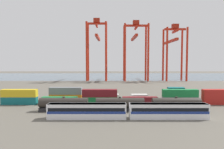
{
  "coord_description": "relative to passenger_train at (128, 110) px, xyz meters",
  "views": [
    {
      "loc": [
        -6.5,
        -73.67,
        14.67
      ],
      "look_at": [
        -6.69,
        31.96,
        8.23
      ],
      "focal_mm": 32.91,
      "sensor_mm": 36.0,
      "label": 1
    }
  ],
  "objects": [
    {
      "name": "ground_plane",
      "position": [
        2.41,
        61.08,
        -2.14
      ],
      "size": [
        420.0,
        420.0,
        0.0
      ],
      "primitive_type": "plane",
      "color": "#5B564C"
    },
    {
      "name": "harbour_water",
      "position": [
        2.41,
        160.91,
        -2.14
      ],
      "size": [
        400.0,
        110.0,
        0.01
      ],
      "primitive_type": "cube",
      "color": "#475B6B",
      "rests_on": "ground_plane"
    },
    {
      "name": "passenger_train",
      "position": [
        0.0,
        0.0,
        0.0
      ],
      "size": [
        41.45,
        3.14,
        3.9
      ],
      "color": "silver",
      "rests_on": "ground_plane"
    },
    {
      "name": "freight_tank_row",
      "position": [
        -1.71,
        8.06,
        -0.1
      ],
      "size": [
        48.04,
        2.87,
        4.33
      ],
      "color": "#232326",
      "rests_on": "ground_plane"
    },
    {
      "name": "shipping_container_0",
      "position": [
        -36.22,
        17.88,
        -0.84
      ],
      "size": [
        12.1,
        2.44,
        2.6
      ],
      "primitive_type": "cube",
      "color": "#146066",
      "rests_on": "ground_plane"
    },
    {
      "name": "shipping_container_1",
      "position": [
        -36.22,
        17.88,
        1.76
      ],
      "size": [
        12.1,
        2.44,
        2.6
      ],
      "primitive_type": "cube",
      "color": "gold",
      "rests_on": "shipping_container_0"
    },
    {
      "name": "shipping_container_2",
      "position": [
        -22.29,
        17.88,
        -0.84
      ],
      "size": [
        12.1,
        2.44,
        2.6
      ],
      "primitive_type": "cube",
      "color": "#197538",
      "rests_on": "ground_plane"
    },
    {
      "name": "shipping_container_3",
      "position": [
        -8.36,
        17.88,
        -0.84
      ],
      "size": [
        12.1,
        2.44,
        2.6
      ],
      "primitive_type": "cube",
      "color": "#197538",
      "rests_on": "ground_plane"
    },
    {
      "name": "shipping_container_4",
      "position": [
        -8.36,
        17.88,
        1.76
      ],
      "size": [
        12.1,
        2.44,
        2.6
      ],
      "primitive_type": "cube",
      "color": "maroon",
      "rests_on": "shipping_container_3"
    },
    {
      "name": "shipping_container_5",
      "position": [
        5.57,
        17.88,
        -0.84
      ],
      "size": [
        12.1,
        2.44,
        2.6
      ],
      "primitive_type": "cube",
      "color": "maroon",
      "rests_on": "ground_plane"
    },
    {
      "name": "shipping_container_6",
      "position": [
        19.5,
        17.88,
        -0.84
      ],
      "size": [
        12.1,
        2.44,
        2.6
      ],
      "primitive_type": "cube",
      "color": "slate",
      "rests_on": "ground_plane"
    },
    {
      "name": "shipping_container_7",
      "position": [
        19.5,
        17.88,
        1.76
      ],
      "size": [
        12.1,
        2.44,
        2.6
      ],
      "primitive_type": "cube",
      "color": "#197538",
      "rests_on": "shipping_container_6"
    },
    {
      "name": "shipping_container_8",
      "position": [
        33.43,
        17.88,
        -0.84
      ],
      "size": [
        12.1,
        2.44,
        2.6
      ],
      "primitive_type": "cube",
      "color": "#AD211C",
      "rests_on": "ground_plane"
    },
    {
      "name": "shipping_container_9",
      "position": [
        33.43,
        17.88,
        1.76
      ],
      "size": [
        12.1,
        2.44,
        2.6
      ],
      "primitive_type": "cube",
      "color": "#AD211C",
      "rests_on": "shipping_container_8"
    },
    {
      "name": "shipping_container_12",
      "position": [
        -35.26,
        23.71,
        -0.84
      ],
      "size": [
        6.04,
        2.44,
        2.6
      ],
      "primitive_type": "cube",
      "color": "orange",
      "rests_on": "ground_plane"
    },
    {
      "name": "shipping_container_13",
      "position": [
        -21.47,
        23.71,
        -0.84
      ],
      "size": [
        12.1,
        2.44,
        2.6
      ],
      "primitive_type": "cube",
      "color": "orange",
      "rests_on": "ground_plane"
    },
    {
      "name": "shipping_container_14",
      "position": [
        -21.47,
        23.71,
        1.76
      ],
      "size": [
        12.1,
        2.44,
        2.6
      ],
      "primitive_type": "cube",
      "color": "slate",
      "rests_on": "shipping_container_13"
    },
    {
      "name": "shipping_container_15",
      "position": [
        -7.68,
        23.71,
        -0.84
      ],
      "size": [
        12.1,
        2.44,
        2.6
      ],
      "primitive_type": "cube",
      "color": "silver",
      "rests_on": "ground_plane"
    },
    {
      "name": "shipping_container_16",
      "position": [
        6.11,
        23.71,
        -0.84
      ],
      "size": [
        6.04,
        2.44,
        2.6
      ],
      "primitive_type": "cube",
      "color": "silver",
      "rests_on": "ground_plane"
    },
    {
      "name": "shipping_container_17",
      "position": [
        19.9,
        23.71,
        -0.84
      ],
      "size": [
        6.04,
        2.44,
        2.6
      ],
      "primitive_type": "cube",
      "color": "gold",
      "rests_on": "ground_plane"
    },
    {
      "name": "shipping_container_18",
      "position": [
        19.9,
        23.71,
        1.76
      ],
      "size": [
        6.04,
        2.44,
        2.6
      ],
      "primitive_type": "cube",
      "color": "#146066",
      "rests_on": "shipping_container_17"
    },
    {
      "name": "shipping_container_19",
      "position": [
        33.69,
        23.71,
        -0.84
      ],
      "size": [
        6.04,
        2.44,
        2.6
      ],
      "primitive_type": "cube",
      "color": "orange",
      "rests_on": "ground_plane"
    },
    {
      "name": "gantry_crane_west",
      "position": [
        -16.07,
        112.34,
        27.22
      ],
      "size": [
        16.37,
        36.14,
        48.7
      ],
      "color": "red",
      "rests_on": "ground_plane"
    },
    {
      "name": "gantry_crane_central",
      "position": [
        14.64,
        112.48,
        26.82
      ],
      "size": [
        19.32,
        37.77,
        47.07
      ],
      "color": "red",
      "rests_on": "ground_plane"
    },
    {
      "name": "gantry_crane_east",
      "position": [
        45.35,
        113.1,
        25.05
      ],
      "size": [
        16.87,
        40.67,
        44.29
      ],
      "color": "red",
      "rests_on": "ground_plane"
    }
  ]
}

